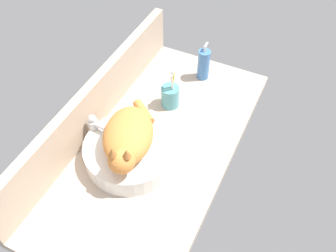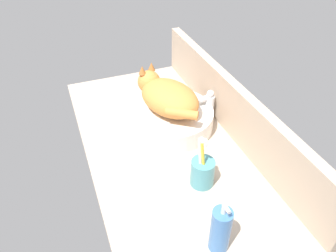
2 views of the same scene
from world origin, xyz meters
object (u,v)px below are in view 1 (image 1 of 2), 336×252
Objects in this scene: cat at (128,138)px; soap_dispenser at (204,64)px; faucet at (96,129)px; toothbrush_cup at (170,96)px; sink_basin at (130,151)px.

soap_dispenser is (53.88, -6.09, -6.14)cm from cat.
cat is 2.30× the size of faucet.
cat reaches higher than toothbrush_cup.
sink_basin is at bearing 177.98° from toothbrush_cup.
sink_basin is at bearing -95.64° from faucet.
faucet is (1.45, 14.66, 3.57)cm from sink_basin.
soap_dispenser is (51.17, -21.30, -0.21)cm from faucet.
sink_basin is at bearing 23.48° from cat.
cat is (-1.26, -0.55, 9.50)cm from sink_basin.
toothbrush_cup is (30.99, -1.09, 1.16)cm from sink_basin.
cat is 54.57cm from soap_dispenser.
faucet is 0.73× the size of toothbrush_cup.
cat is at bearing 179.03° from toothbrush_cup.
cat is 1.68× the size of toothbrush_cup.
soap_dispenser is at bearing -14.39° from toothbrush_cup.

